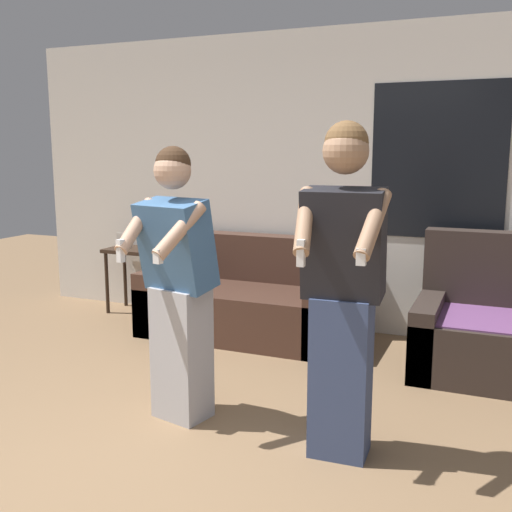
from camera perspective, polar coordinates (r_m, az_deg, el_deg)
ground_plane at (r=3.10m, az=-14.91°, el=-22.34°), size 14.00×14.00×0.00m
wall_back at (r=5.54m, az=5.54°, el=7.05°), size 5.92×0.07×2.70m
couch at (r=5.39m, az=-0.48°, el=-4.37°), size 1.85×0.92×0.86m
armchair at (r=4.82m, az=20.75°, el=-6.60°), size 0.95×0.95×1.02m
side_table at (r=6.20m, az=-11.53°, el=-0.28°), size 0.55×0.39×0.81m
person_left at (r=3.62m, az=-7.48°, el=-2.74°), size 0.49×0.56×1.67m
person_right at (r=3.16m, az=8.24°, el=-3.17°), size 0.48×0.49×1.79m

